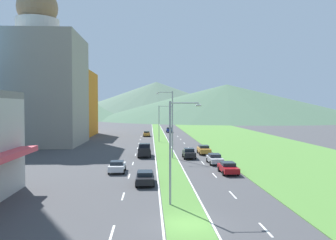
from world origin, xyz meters
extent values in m
plane|color=#424244|center=(0.00, 0.00, 0.00)|extent=(600.00, 600.00, 0.00)
cube|color=#518438|center=(0.00, 60.00, 0.03)|extent=(3.20, 240.00, 0.06)
cube|color=#518438|center=(20.60, 60.00, 0.03)|extent=(24.00, 240.00, 0.06)
cube|color=silver|center=(-5.10, -1.23, 0.01)|extent=(0.16, 2.80, 0.01)
cube|color=silver|center=(-5.10, 8.15, 0.01)|extent=(0.16, 2.80, 0.01)
cube|color=silver|center=(-5.10, 17.53, 0.01)|extent=(0.16, 2.80, 0.01)
cube|color=silver|center=(-5.10, 26.92, 0.01)|extent=(0.16, 2.80, 0.01)
cube|color=silver|center=(-5.10, 36.30, 0.01)|extent=(0.16, 2.80, 0.01)
cube|color=silver|center=(-5.10, 45.68, 0.01)|extent=(0.16, 2.80, 0.01)
cube|color=silver|center=(-5.10, 55.07, 0.01)|extent=(0.16, 2.80, 0.01)
cube|color=silver|center=(-5.10, 64.45, 0.01)|extent=(0.16, 2.80, 0.01)
cube|color=silver|center=(-5.10, 73.83, 0.01)|extent=(0.16, 2.80, 0.01)
cube|color=silver|center=(5.10, -1.23, 0.01)|extent=(0.16, 2.80, 0.01)
cube|color=silver|center=(5.10, 8.15, 0.01)|extent=(0.16, 2.80, 0.01)
cube|color=silver|center=(5.10, 17.53, 0.01)|extent=(0.16, 2.80, 0.01)
cube|color=silver|center=(5.10, 26.92, 0.01)|extent=(0.16, 2.80, 0.01)
cube|color=silver|center=(5.10, 36.30, 0.01)|extent=(0.16, 2.80, 0.01)
cube|color=silver|center=(5.10, 45.68, 0.01)|extent=(0.16, 2.80, 0.01)
cube|color=silver|center=(5.10, 55.07, 0.01)|extent=(0.16, 2.80, 0.01)
cube|color=silver|center=(5.10, 64.45, 0.01)|extent=(0.16, 2.80, 0.01)
cube|color=silver|center=(5.10, 73.83, 0.01)|extent=(0.16, 2.80, 0.01)
cube|color=silver|center=(-1.75, 60.00, 0.01)|extent=(0.16, 240.00, 0.01)
cube|color=silver|center=(1.75, 60.00, 0.01)|extent=(0.16, 240.00, 0.01)
cube|color=#9E9384|center=(-26.77, 53.92, 11.78)|extent=(18.42, 18.42, 23.57)
cylinder|color=beige|center=(-26.77, 53.92, 25.29)|extent=(9.06, 9.06, 3.45)
sphere|color=olive|center=(-26.77, 53.92, 29.61)|extent=(8.63, 8.63, 8.63)
cube|color=orange|center=(-27.44, 77.72, 9.04)|extent=(17.41, 17.41, 18.08)
cone|color=#47664C|center=(-89.76, 268.83, 10.66)|extent=(230.41, 230.41, 21.32)
cone|color=#516B56|center=(2.51, 263.88, 14.20)|extent=(160.99, 160.99, 28.40)
cone|color=#47664C|center=(50.87, 220.11, 11.87)|extent=(189.01, 189.01, 23.75)
cylinder|color=#99999E|center=(-0.94, 5.02, 4.34)|extent=(0.18, 0.18, 8.69)
cylinder|color=#99999E|center=(0.25, 5.00, 8.54)|extent=(2.38, 0.14, 0.10)
ellipsoid|color=silver|center=(1.44, 4.99, 8.34)|extent=(0.56, 0.28, 0.20)
cylinder|color=#99999E|center=(0.94, 31.61, 5.33)|extent=(0.18, 0.18, 10.67)
cylinder|color=#99999E|center=(-0.24, 31.72, 10.52)|extent=(2.39, 0.33, 0.10)
ellipsoid|color=silver|center=(-1.43, 31.84, 10.32)|extent=(0.56, 0.28, 0.20)
cylinder|color=#99999E|center=(-0.51, 58.20, 4.25)|extent=(0.18, 0.18, 8.50)
cylinder|color=#99999E|center=(0.96, 58.14, 8.35)|extent=(2.94, 0.21, 0.10)
ellipsoid|color=silver|center=(2.42, 58.08, 8.15)|extent=(0.56, 0.28, 0.20)
cube|color=#B2B2B7|center=(6.71, 26.09, 0.65)|extent=(1.78, 4.78, 0.66)
cube|color=black|center=(6.71, 26.28, 1.20)|extent=(1.53, 2.10, 0.44)
cylinder|color=black|center=(7.56, 24.60, 0.32)|extent=(0.22, 0.64, 0.64)
cylinder|color=black|center=(5.85, 24.60, 0.32)|extent=(0.22, 0.64, 0.64)
cylinder|color=black|center=(7.56, 27.57, 0.32)|extent=(0.22, 0.64, 0.64)
cylinder|color=black|center=(5.85, 27.57, 0.32)|extent=(0.22, 0.64, 0.64)
cube|color=silver|center=(-6.74, 20.14, 0.67)|extent=(1.87, 4.16, 0.70)
cube|color=black|center=(-6.74, 19.97, 1.23)|extent=(1.61, 1.83, 0.42)
cylinder|color=black|center=(-7.64, 21.43, 0.32)|extent=(0.22, 0.64, 0.64)
cylinder|color=black|center=(-5.84, 21.43, 0.32)|extent=(0.22, 0.64, 0.64)
cylinder|color=black|center=(-7.64, 18.85, 0.32)|extent=(0.22, 0.64, 0.64)
cylinder|color=black|center=(-5.84, 18.85, 0.32)|extent=(0.22, 0.64, 0.64)
cube|color=navy|center=(3.54, 88.89, 0.70)|extent=(1.77, 4.21, 0.76)
cube|color=black|center=(3.54, 89.06, 1.34)|extent=(1.52, 1.85, 0.53)
cylinder|color=black|center=(4.39, 87.59, 0.32)|extent=(0.22, 0.64, 0.64)
cylinder|color=black|center=(2.69, 87.59, 0.32)|extent=(0.22, 0.64, 0.64)
cylinder|color=black|center=(4.39, 90.20, 0.32)|extent=(0.22, 0.64, 0.64)
cylinder|color=black|center=(2.69, 90.20, 0.32)|extent=(0.22, 0.64, 0.64)
cube|color=black|center=(3.59, 31.64, 0.71)|extent=(1.80, 4.16, 0.77)
cube|color=black|center=(3.59, 31.81, 1.34)|extent=(1.55, 1.83, 0.50)
cylinder|color=black|center=(4.45, 30.35, 0.32)|extent=(0.22, 0.64, 0.64)
cylinder|color=black|center=(2.72, 30.35, 0.32)|extent=(0.22, 0.64, 0.64)
cylinder|color=black|center=(4.45, 32.93, 0.32)|extent=(0.22, 0.64, 0.64)
cylinder|color=black|center=(2.72, 32.93, 0.32)|extent=(0.22, 0.64, 0.64)
cube|color=#C6842D|center=(-3.55, 73.83, 0.66)|extent=(1.78, 4.35, 0.68)
cube|color=black|center=(-3.55, 73.66, 1.23)|extent=(1.53, 1.92, 0.45)
cylinder|color=black|center=(-4.40, 75.18, 0.32)|extent=(0.22, 0.64, 0.64)
cylinder|color=black|center=(-2.70, 75.18, 0.32)|extent=(0.22, 0.64, 0.64)
cylinder|color=black|center=(-4.40, 72.48, 0.32)|extent=(0.22, 0.64, 0.64)
cylinder|color=black|center=(-2.70, 72.48, 0.32)|extent=(0.22, 0.64, 0.64)
cube|color=black|center=(-3.15, 13.17, 0.66)|extent=(1.82, 4.77, 0.68)
cube|color=black|center=(-3.15, 12.98, 1.21)|extent=(1.57, 2.10, 0.42)
cylinder|color=black|center=(-4.03, 14.65, 0.32)|extent=(0.22, 0.64, 0.64)
cylinder|color=black|center=(-2.28, 14.65, 0.32)|extent=(0.22, 0.64, 0.64)
cylinder|color=black|center=(-4.03, 11.69, 0.32)|extent=(0.22, 0.64, 0.64)
cylinder|color=black|center=(-2.28, 11.69, 0.32)|extent=(0.22, 0.64, 0.64)
cube|color=maroon|center=(7.00, 18.59, 0.64)|extent=(1.84, 4.60, 0.64)
cube|color=black|center=(7.00, 18.77, 1.17)|extent=(1.58, 2.03, 0.44)
cylinder|color=black|center=(7.88, 17.16, 0.32)|extent=(0.22, 0.64, 0.64)
cylinder|color=black|center=(6.12, 17.16, 0.32)|extent=(0.22, 0.64, 0.64)
cylinder|color=black|center=(7.88, 20.02, 0.32)|extent=(0.22, 0.64, 0.64)
cylinder|color=black|center=(6.12, 20.02, 0.32)|extent=(0.22, 0.64, 0.64)
cube|color=#C6842D|center=(6.72, 36.47, 0.70)|extent=(1.88, 4.54, 0.76)
cube|color=black|center=(6.72, 36.65, 1.30)|extent=(1.61, 2.00, 0.44)
cylinder|color=black|center=(7.62, 35.06, 0.32)|extent=(0.22, 0.64, 0.64)
cylinder|color=black|center=(5.82, 35.06, 0.32)|extent=(0.22, 0.64, 0.64)
cylinder|color=black|center=(7.62, 37.88, 0.32)|extent=(0.22, 0.64, 0.64)
cylinder|color=black|center=(5.82, 37.88, 0.32)|extent=(0.22, 0.64, 0.64)
cube|color=black|center=(-3.54, 33.96, 0.80)|extent=(2.00, 5.40, 0.80)
cube|color=black|center=(-3.54, 35.56, 1.60)|extent=(1.84, 2.00, 0.80)
cube|color=black|center=(-4.48, 32.86, 1.42)|extent=(0.10, 3.20, 0.44)
cube|color=black|center=(-2.60, 32.86, 1.42)|extent=(0.10, 3.20, 0.44)
cube|color=black|center=(-3.54, 31.31, 1.42)|extent=(1.84, 0.10, 0.44)
cylinder|color=black|center=(-4.50, 35.58, 0.40)|extent=(0.26, 0.80, 0.80)
cylinder|color=black|center=(-2.58, 35.58, 0.40)|extent=(0.26, 0.80, 0.80)
cylinder|color=black|center=(-4.50, 32.34, 0.40)|extent=(0.26, 0.80, 0.80)
cylinder|color=black|center=(-2.58, 32.34, 0.40)|extent=(0.26, 0.80, 0.80)
camera|label=1|loc=(-2.61, -24.18, 8.23)|focal=37.80mm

